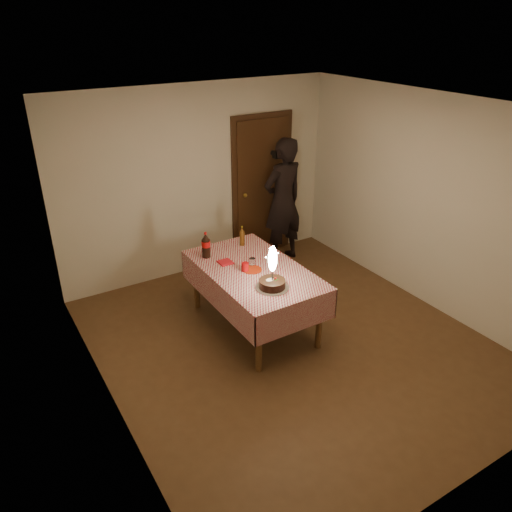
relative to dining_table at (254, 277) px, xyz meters
name	(u,v)px	position (x,y,z in m)	size (l,w,h in m)	color
ground	(291,343)	(0.18, -0.53, -0.67)	(4.00, 4.50, 0.01)	brown
room_shell	(295,204)	(0.21, -0.46, 0.99)	(4.04, 4.54, 2.62)	beige
dining_table	(254,277)	(0.00, 0.00, 0.00)	(1.02, 1.72, 0.77)	brown
birthday_cake	(272,278)	(-0.06, -0.47, 0.22)	(0.35, 0.35, 0.49)	white
red_plate	(252,270)	(-0.03, -0.02, 0.11)	(0.22, 0.22, 0.01)	#B3280C
red_cup	(245,267)	(-0.11, 0.00, 0.15)	(0.08, 0.08, 0.10)	#B20C0F
clear_cup	(252,262)	(0.03, 0.08, 0.15)	(0.07, 0.07, 0.09)	white
napkin_stack	(225,262)	(-0.21, 0.29, 0.11)	(0.15, 0.15, 0.02)	#B3141C
cola_bottle	(206,245)	(-0.32, 0.55, 0.26)	(0.10, 0.10, 0.32)	black
amber_bottle_right	(242,236)	(0.21, 0.62, 0.22)	(0.06, 0.06, 0.25)	#542F0E
photographer	(283,201)	(1.30, 1.32, 0.26)	(0.72, 0.52, 1.85)	black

